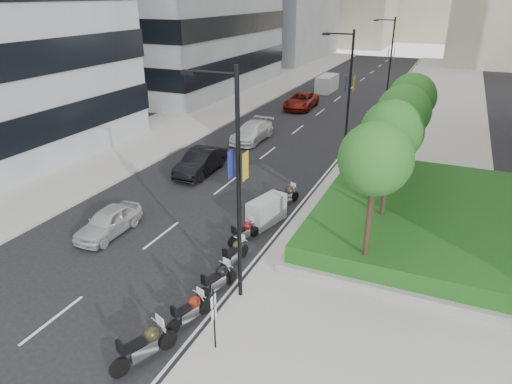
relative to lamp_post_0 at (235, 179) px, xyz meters
The scene contains 27 objects.
ground 6.62m from the lamp_post_0, 166.43° to the right, with size 160.00×160.00×0.00m, color black.
sidewalk_right 29.82m from the lamp_post_0, 80.49° to the left, with size 10.00×100.00×0.15m, color #9E9B93.
sidewalk_left 33.56m from the lamp_post_0, 119.10° to the left, with size 8.00×100.00×0.15m, color #9E9B93.
lane_edge 29.44m from the lamp_post_0, 90.88° to the left, with size 0.12×100.00×0.01m, color silver.
lane_centre 29.97m from the lamp_post_0, 101.01° to the left, with size 0.12×100.00×0.01m, color silver.
planter 11.73m from the lamp_post_0, 56.95° to the left, with size 10.00×14.00×0.40m, color gray.
hedge 11.50m from the lamp_post_0, 56.95° to the left, with size 9.40×13.40×0.80m, color #154112.
tree_0 5.30m from the lamp_post_0, 34.56° to the left, with size 2.80×2.80×6.30m.
tree_1 8.25m from the lamp_post_0, 58.11° to the left, with size 2.80×2.80×6.30m.
tree_2 11.84m from the lamp_post_0, 68.40° to the left, with size 2.80×2.80×6.30m.
tree_3 15.62m from the lamp_post_0, 73.81° to the left, with size 2.80×2.80×6.30m.
lamp_post_0 is the anchor object (origin of this frame).
lamp_post_1 17.00m from the lamp_post_0, 90.00° to the left, with size 2.34×0.45×9.00m.
lamp_post_2 35.00m from the lamp_post_0, 90.00° to the left, with size 2.34×0.45×9.00m.
parking_sign 4.74m from the lamp_post_0, 77.67° to the right, with size 0.06×0.32×2.50m.
motorcycle_0 6.28m from the lamp_post_0, 105.52° to the right, with size 1.16×2.33×1.23m.
motorcycle_1 5.05m from the lamp_post_0, 112.08° to the right, with size 0.88×2.04×1.05m.
motorcycle_2 4.56m from the lamp_post_0, behind, with size 0.87×2.14×1.09m.
motorcycle_3 5.08m from the lamp_post_0, 117.91° to the left, with size 0.72×2.15×1.07m.
motorcycle_4 6.34m from the lamp_post_0, 111.32° to the left, with size 0.92×1.87×0.98m.
motorcycle_5 7.79m from the lamp_post_0, 101.94° to the left, with size 1.50×2.50×1.42m.
motorcycle_6 10.11m from the lamp_post_0, 97.53° to the left, with size 0.97×1.89×1.00m.
car_a 9.46m from the lamp_post_0, 165.41° to the left, with size 1.59×3.95×1.35m, color #B4B4B6.
car_b 14.49m from the lamp_post_0, 125.87° to the left, with size 1.71×4.89×1.61m, color black.
car_c 21.36m from the lamp_post_0, 112.49° to the left, with size 2.11×5.19×1.51m, color white.
car_d 33.09m from the lamp_post_0, 104.09° to the left, with size 2.62×5.69×1.58m, color maroon.
delivery_van 42.38m from the lamp_post_0, 100.88° to the left, with size 1.79×4.59×1.92m.
Camera 1 is at (10.85, -12.40, 11.08)m, focal length 32.00 mm.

